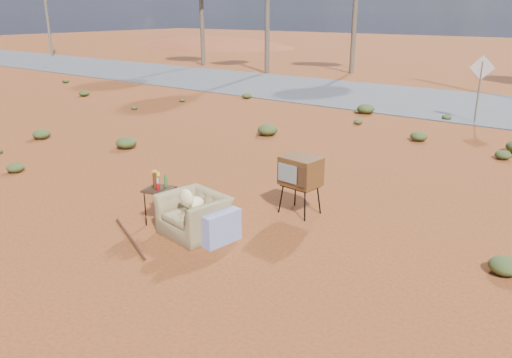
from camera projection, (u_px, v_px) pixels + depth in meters
The scene contains 10 objects.
ground at pixel (187, 236), 8.30m from camera, with size 140.00×140.00×0.00m, color brown.
highway at pixel (455, 104), 19.65m from camera, with size 140.00×7.00×0.04m, color #565659.
dirt_mound at pixel (210, 46), 51.08m from camera, with size 26.00×18.00×2.00m, color brown.
armchair at pixel (198, 211), 8.19m from camera, with size 1.32×0.83×0.90m.
tv_unit at pixel (301, 172), 8.95m from camera, with size 0.72×0.60×1.08m.
side_table at pixel (158, 187), 8.60m from camera, with size 0.54×0.54×0.92m.
rusty_bar at pixel (130, 238), 8.17m from camera, with size 0.05×0.05×1.70m, color #4B2114.
road_sign at pixel (481, 77), 16.05m from camera, with size 0.78×0.06×2.19m.
utility_pole_west at pixel (45, 2), 38.39m from camera, with size 1.40×0.20×8.00m.
scrub_patch at pixel (290, 159), 12.06m from camera, with size 17.49×8.07×0.33m.
Camera 1 is at (5.45, -5.35, 3.57)m, focal length 35.00 mm.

